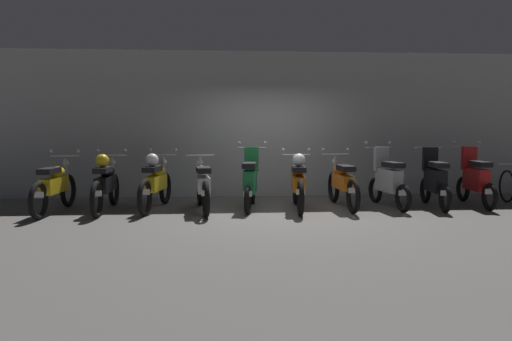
% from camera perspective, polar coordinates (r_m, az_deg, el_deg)
% --- Properties ---
extents(ground_plane, '(80.00, 80.00, 0.00)m').
position_cam_1_polar(ground_plane, '(8.70, 2.45, -5.11)').
color(ground_plane, '#565451').
extents(back_wall, '(16.13, 0.30, 3.25)m').
position_cam_1_polar(back_wall, '(10.75, 1.12, 5.59)').
color(back_wall, '#9EA0A3').
rests_on(back_wall, ground).
extents(motorbike_slot_0, '(0.59, 1.95, 1.15)m').
position_cam_1_polar(motorbike_slot_0, '(9.37, -23.29, -1.75)').
color(motorbike_slot_0, black).
rests_on(motorbike_slot_0, ground).
extents(motorbike_slot_1, '(0.59, 1.95, 1.15)m').
position_cam_1_polar(motorbike_slot_1, '(9.19, -17.81, -1.48)').
color(motorbike_slot_1, black).
rests_on(motorbike_slot_1, ground).
extents(motorbike_slot_2, '(0.58, 1.94, 1.15)m').
position_cam_1_polar(motorbike_slot_2, '(9.14, -12.10, -1.37)').
color(motorbike_slot_2, black).
rests_on(motorbike_slot_2, ground).
extents(motorbike_slot_3, '(0.56, 1.95, 1.03)m').
position_cam_1_polar(motorbike_slot_3, '(8.84, -6.52, -1.76)').
color(motorbike_slot_3, black).
rests_on(motorbike_slot_3, ground).
extents(motorbike_slot_4, '(0.58, 1.68, 1.29)m').
position_cam_1_polar(motorbike_slot_4, '(9.07, -0.70, -1.31)').
color(motorbike_slot_4, black).
rests_on(motorbike_slot_4, ground).
extents(motorbike_slot_5, '(0.59, 1.95, 1.15)m').
position_cam_1_polar(motorbike_slot_5, '(8.96, 5.13, -1.41)').
color(motorbike_slot_5, black).
rests_on(motorbike_slot_5, ground).
extents(motorbike_slot_6, '(0.59, 1.95, 1.15)m').
position_cam_1_polar(motorbike_slot_6, '(9.30, 10.47, -1.45)').
color(motorbike_slot_6, black).
rests_on(motorbike_slot_6, ground).
extents(motorbike_slot_7, '(0.59, 1.68, 1.29)m').
position_cam_1_polar(motorbike_slot_7, '(9.54, 15.73, -1.18)').
color(motorbike_slot_7, black).
rests_on(motorbike_slot_7, ground).
extents(motorbike_slot_8, '(0.56, 1.68, 1.18)m').
position_cam_1_polar(motorbike_slot_8, '(9.83, 20.89, -1.17)').
color(motorbike_slot_8, black).
rests_on(motorbike_slot_8, ground).
extents(motorbike_slot_9, '(0.59, 1.68, 1.29)m').
position_cam_1_polar(motorbike_slot_9, '(10.35, 25.10, -0.99)').
color(motorbike_slot_9, black).
rests_on(motorbike_slot_9, ground).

